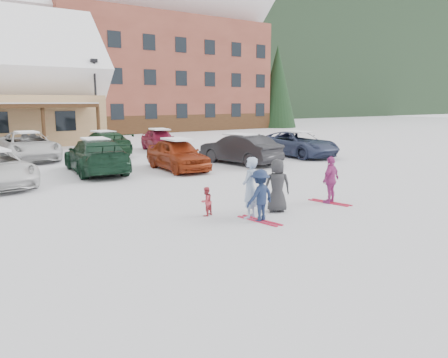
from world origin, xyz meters
TOP-DOWN VIEW (x-y plane):
  - ground at (0.00, 0.00)m, footprint 160.00×160.00m
  - alpine_hotel at (14.27, 38.00)m, footprint 31.48×14.01m
  - lamp_post at (4.45, 23.56)m, footprint 0.50×0.25m
  - conifer_1 at (30.00, 32.00)m, footprint 4.84×4.84m
  - conifer_3 at (6.00, 44.00)m, footprint 3.96×3.96m
  - conifer_4 at (34.00, 46.00)m, footprint 5.06×5.06m
  - adult_skier at (0.59, 0.17)m, footprint 0.74×0.66m
  - toddler_red at (-0.27, 1.06)m, footprint 0.48×0.43m
  - child_navy at (0.60, -0.24)m, footprint 0.97×0.65m
  - skis_child_navy at (0.60, -0.24)m, footprint 0.40×1.41m
  - child_magenta at (3.79, 0.13)m, footprint 0.93×0.54m
  - skis_child_magenta at (3.79, 0.13)m, footprint 0.50×1.41m
  - bystander_dark at (1.67, 0.27)m, footprint 0.90×0.80m
  - parked_car_3 at (-0.24, 10.21)m, footprint 2.74×5.49m
  - parked_car_4 at (3.14, 8.84)m, footprint 1.97×4.36m
  - parked_car_5 at (6.74, 8.78)m, footprint 2.29×4.80m
  - parked_car_6 at (11.38, 9.34)m, footprint 2.44×5.22m
  - parked_car_10 at (-1.85, 16.56)m, footprint 2.65×5.59m
  - parked_car_11 at (2.31, 16.32)m, footprint 2.09×4.96m
  - parked_car_12 at (6.17, 16.66)m, footprint 2.28×4.33m

SIDE VIEW (x-z plane):
  - ground at x=0.00m, z-range 0.00..0.00m
  - skis_child_navy at x=0.60m, z-range 0.00..0.03m
  - skis_child_magenta at x=3.79m, z-range 0.00..0.03m
  - toddler_red at x=-0.27m, z-range 0.00..0.82m
  - child_navy at x=0.60m, z-range 0.00..1.40m
  - parked_car_12 at x=6.17m, z-range 0.00..1.40m
  - parked_car_11 at x=2.31m, z-range 0.00..1.43m
  - parked_car_6 at x=11.38m, z-range 0.00..1.45m
  - parked_car_4 at x=3.14m, z-range 0.00..1.45m
  - child_magenta at x=3.79m, z-range 0.00..1.48m
  - parked_car_5 at x=6.74m, z-range 0.00..1.52m
  - parked_car_3 at x=-0.24m, z-range 0.00..1.53m
  - parked_car_10 at x=-1.85m, z-range 0.00..1.54m
  - bystander_dark at x=1.67m, z-range 0.00..1.55m
  - adult_skier at x=0.59m, z-range 0.00..1.69m
  - lamp_post at x=4.45m, z-range 0.40..6.65m
  - conifer_3 at x=6.00m, z-range 0.53..9.71m
  - conifer_1 at x=30.00m, z-range 0.65..11.87m
  - conifer_4 at x=34.00m, z-range 0.68..12.41m
  - alpine_hotel at x=14.27m, z-range -2.11..19.37m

